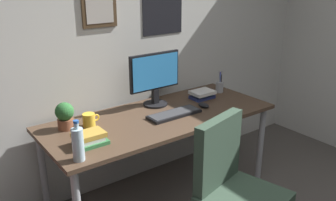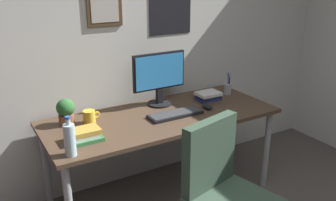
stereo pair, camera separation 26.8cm
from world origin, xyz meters
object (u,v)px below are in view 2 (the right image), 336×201
water_bottle (70,139)px  potted_plant (66,111)px  computer_mouse (207,107)px  book_stack_right (86,135)px  office_chair (224,190)px  keyboard (175,114)px  coffee_mug_near (90,117)px  monitor (159,77)px  book_stack_left (208,96)px  pen_cup (228,88)px

water_bottle → potted_plant: water_bottle is taller
computer_mouse → book_stack_right: 1.03m
office_chair → computer_mouse: 0.88m
keyboard → water_bottle: (-0.87, -0.22, 0.09)m
computer_mouse → water_bottle: (-1.17, -0.22, 0.09)m
keyboard → potted_plant: 0.81m
water_bottle → coffee_mug_near: (0.26, 0.42, -0.06)m
book_stack_right → monitor: bearing=25.4°
office_chair → monitor: bearing=82.8°
office_chair → book_stack_left: (0.55, 0.91, 0.24)m
monitor → book_stack_right: (-0.75, -0.35, -0.20)m
book_stack_left → keyboard: bearing=-159.1°
computer_mouse → pen_cup: (0.38, 0.21, 0.04)m
keyboard → potted_plant: potted_plant is taller
coffee_mug_near → monitor: bearing=7.7°
potted_plant → water_bottle: bearing=-102.8°
office_chair → monitor: 1.13m
monitor → coffee_mug_near: size_ratio=3.62×
computer_mouse → keyboard: bearing=179.6°
potted_plant → monitor: bearing=2.0°
book_stack_right → pen_cup: bearing=11.2°
keyboard → coffee_mug_near: (-0.61, 0.20, 0.04)m
monitor → computer_mouse: (0.28, -0.28, -0.22)m
pen_cup → book_stack_right: bearing=-168.8°
coffee_mug_near → book_stack_left: 1.04m
keyboard → book_stack_right: (-0.73, -0.07, 0.03)m
keyboard → computer_mouse: bearing=-0.4°
book_stack_left → coffee_mug_near: bearing=178.2°
book_stack_right → potted_plant: bearing=95.8°
monitor → keyboard: (-0.02, -0.28, -0.23)m
computer_mouse → potted_plant: (-1.06, 0.26, 0.09)m
potted_plant → pen_cup: pen_cup is taller
potted_plant → pen_cup: 1.44m
monitor → coffee_mug_near: (-0.63, -0.09, -0.19)m
water_bottle → pen_cup: water_bottle is taller
potted_plant → book_stack_right: (0.03, -0.33, -0.06)m
monitor → potted_plant: size_ratio=2.36×
potted_plant → book_stack_left: size_ratio=0.95×
keyboard → book_stack_left: (0.43, 0.16, 0.03)m
keyboard → pen_cup: (0.68, 0.21, 0.04)m
book_stack_right → keyboard: bearing=5.7°
water_bottle → potted_plant: size_ratio=1.29×
office_chair → computer_mouse: (0.41, 0.75, 0.22)m
potted_plant → book_stack_right: 0.34m
water_bottle → pen_cup: (1.55, 0.43, -0.05)m
office_chair → coffee_mug_near: office_chair is taller
water_bottle → book_stack_left: (1.30, 0.39, -0.07)m
water_bottle → book_stack_left: bearing=16.5°
potted_plant → book_stack_left: potted_plant is taller
monitor → keyboard: size_ratio=1.07×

